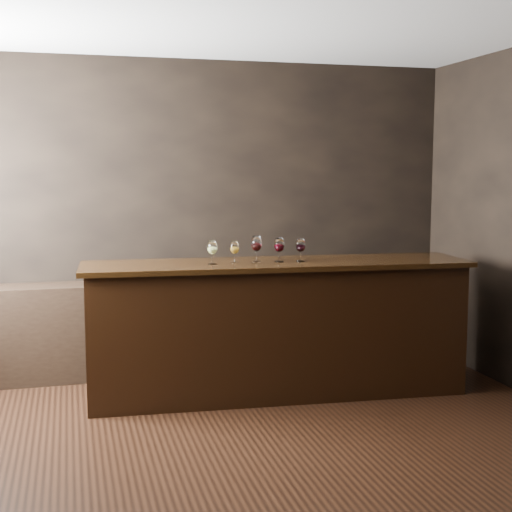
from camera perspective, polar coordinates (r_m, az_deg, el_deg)
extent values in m
plane|color=black|center=(4.71, -1.01, -15.71)|extent=(5.00, 5.00, 0.00)
cube|color=black|center=(6.57, -5.72, 3.30)|extent=(5.00, 0.02, 2.80)
cube|color=black|center=(2.26, 12.62, -3.77)|extent=(5.00, 0.02, 2.80)
cube|color=silver|center=(4.46, -1.09, 19.72)|extent=(5.00, 4.50, 0.02)
cube|color=black|center=(5.78, 1.69, -5.98)|extent=(3.02, 0.85, 1.04)
cube|color=black|center=(5.68, 1.71, -0.65)|extent=(3.12, 0.92, 0.04)
cube|color=black|center=(6.42, -10.72, -5.76)|extent=(2.31, 0.40, 0.83)
cylinder|color=white|center=(5.53, -3.50, -0.64)|extent=(0.07, 0.07, 0.00)
cylinder|color=white|center=(5.52, -3.51, -0.26)|extent=(0.01, 0.01, 0.07)
ellipsoid|color=white|center=(5.51, -3.51, 0.68)|extent=(0.08, 0.08, 0.11)
cylinder|color=white|center=(5.51, -3.52, 1.20)|extent=(0.06, 0.06, 0.01)
ellipsoid|color=#E0E177|center=(5.51, -3.51, 0.49)|extent=(0.06, 0.06, 0.05)
cylinder|color=white|center=(5.62, -1.72, -0.50)|extent=(0.06, 0.06, 0.00)
cylinder|color=white|center=(5.62, -1.72, -0.16)|extent=(0.01, 0.01, 0.06)
ellipsoid|color=white|center=(5.61, -1.72, 0.69)|extent=(0.07, 0.07, 0.10)
cylinder|color=white|center=(5.60, -1.73, 1.16)|extent=(0.05, 0.05, 0.01)
ellipsoid|color=#BD8522|center=(5.61, -1.72, 0.52)|extent=(0.06, 0.06, 0.05)
cylinder|color=white|center=(5.66, 0.04, -0.45)|extent=(0.08, 0.08, 0.00)
cylinder|color=white|center=(5.65, 0.04, -0.02)|extent=(0.01, 0.01, 0.08)
ellipsoid|color=white|center=(5.64, 0.04, 1.01)|extent=(0.09, 0.09, 0.13)
cylinder|color=white|center=(5.64, 0.04, 1.58)|extent=(0.07, 0.07, 0.01)
ellipsoid|color=black|center=(5.64, 0.04, 0.80)|extent=(0.07, 0.07, 0.06)
cylinder|color=white|center=(5.66, 1.87, -0.45)|extent=(0.07, 0.07, 0.00)
cylinder|color=white|center=(5.65, 1.87, -0.06)|extent=(0.01, 0.01, 0.07)
ellipsoid|color=white|center=(5.64, 1.87, 0.91)|extent=(0.08, 0.08, 0.12)
cylinder|color=white|center=(5.64, 1.88, 1.44)|extent=(0.06, 0.06, 0.01)
ellipsoid|color=black|center=(5.65, 1.87, 0.71)|extent=(0.07, 0.07, 0.05)
cylinder|color=white|center=(5.70, 3.57, -0.40)|extent=(0.07, 0.07, 0.00)
cylinder|color=white|center=(5.70, 3.58, -0.03)|extent=(0.01, 0.01, 0.07)
ellipsoid|color=white|center=(5.69, 3.58, 0.88)|extent=(0.08, 0.08, 0.11)
cylinder|color=white|center=(5.68, 3.59, 1.38)|extent=(0.06, 0.06, 0.01)
ellipsoid|color=black|center=(5.69, 3.58, 0.69)|extent=(0.06, 0.06, 0.05)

